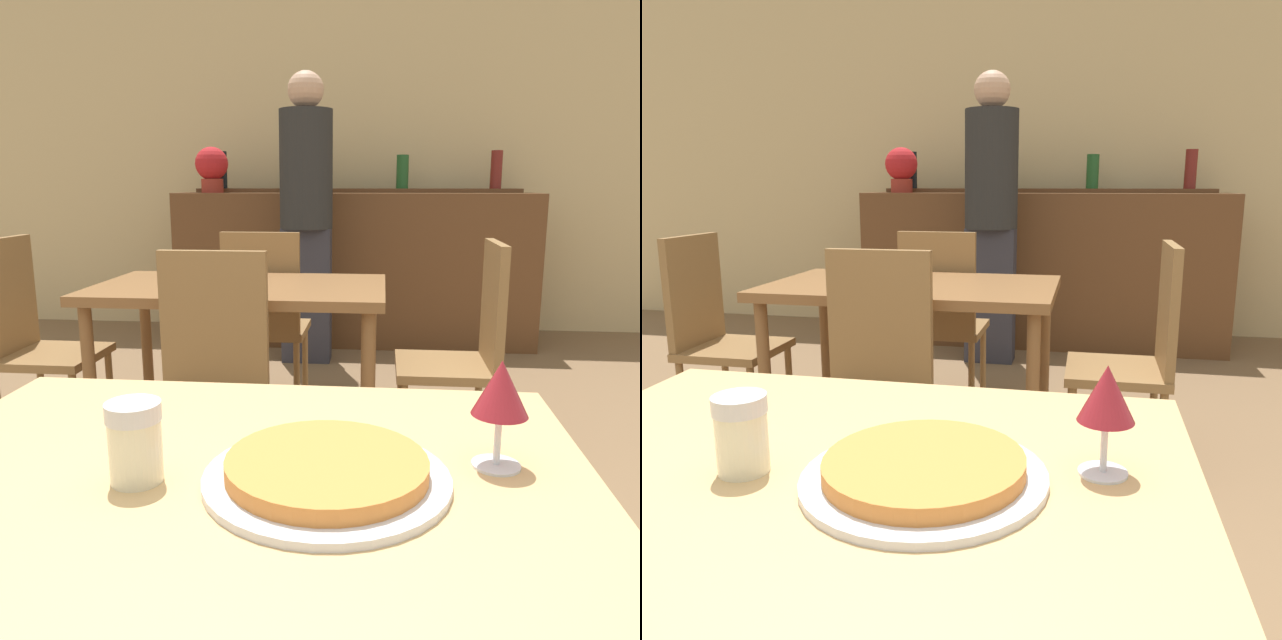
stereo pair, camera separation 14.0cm
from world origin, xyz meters
The scene contains 14 objects.
wall_back centered at (0.00, 4.32, 1.40)m, with size 8.00×0.05×2.80m.
dining_table_near centered at (0.00, 0.00, 0.67)m, with size 1.03×0.77×0.77m.
dining_table_far centered at (-0.38, 1.69, 0.67)m, with size 1.19×0.71×0.76m.
bar_counter centered at (0.00, 3.81, 0.55)m, with size 2.60×0.56×1.11m.
bar_back_shelf centered at (0.03, 3.95, 1.16)m, with size 2.39×0.24×0.30m.
chair_far_side_front centered at (-0.38, 1.17, 0.53)m, with size 0.40×0.40×0.94m.
chair_far_side_back centered at (-0.38, 2.21, 0.53)m, with size 0.40×0.40×0.94m.
chair_far_side_left centered at (-1.31, 1.69, 0.53)m, with size 0.40×0.40×0.94m.
chair_far_side_right centered at (0.56, 1.69, 0.53)m, with size 0.40×0.40×0.94m.
pizza_tray centered at (0.13, -0.03, 0.78)m, with size 0.34×0.34×0.04m.
cheese_shaker centered at (-0.12, -0.05, 0.82)m, with size 0.08×0.08×0.11m.
person_standing centered at (-0.29, 3.23, 1.02)m, with size 0.34×0.34×1.85m.
wine_glass centered at (0.37, 0.04, 0.88)m, with size 0.08×0.08×0.16m.
potted_plant centered at (-1.05, 3.76, 1.29)m, with size 0.24×0.24×0.33m.
Camera 1 is at (0.20, -0.81, 1.16)m, focal length 35.00 mm.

